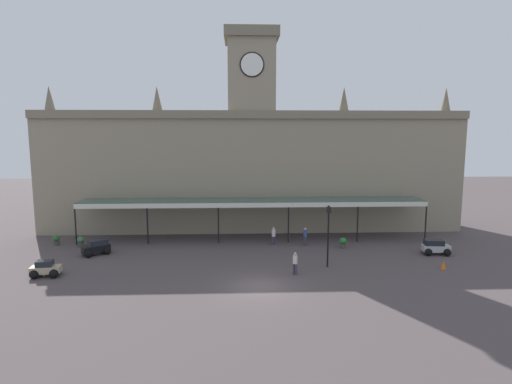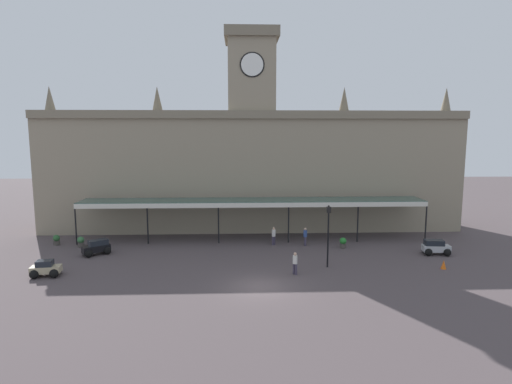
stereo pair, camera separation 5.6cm
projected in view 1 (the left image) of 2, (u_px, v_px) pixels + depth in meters
name	position (u px, v px, depth m)	size (l,w,h in m)	color
ground_plane	(260.00, 287.00, 28.53)	(140.00, 140.00, 0.00)	#4D4244
station_building	(251.00, 165.00, 45.56)	(43.87, 6.06, 20.73)	gray
entrance_canopy	(253.00, 201.00, 40.80)	(33.15, 3.26, 3.91)	#38564C
car_silver_estate	(435.00, 248.00, 36.15)	(2.33, 1.69, 1.27)	#B2B5BA
car_beige_sedan	(46.00, 270.00, 30.62)	(2.14, 1.67, 1.19)	tan
car_black_estate	(96.00, 248.00, 36.07)	(2.42, 2.28, 1.27)	black
pedestrian_near_entrance	(295.00, 262.00, 31.00)	(0.34, 0.34, 1.67)	#3F384C
pedestrian_crossing_forecourt	(274.00, 235.00, 39.14)	(0.34, 0.34, 1.67)	#3F384C
pedestrian_beside_cars	(305.00, 236.00, 38.97)	(0.34, 0.39, 1.67)	#3F384C
victorian_lamppost	(328.00, 229.00, 32.40)	(0.30, 0.30, 4.87)	black
traffic_cone	(443.00, 264.00, 32.36)	(0.40, 0.40, 0.68)	orange
planter_forecourt_centre	(343.00, 243.00, 38.17)	(0.60, 0.60, 0.96)	#47423D
planter_near_kerb	(56.00, 240.00, 39.14)	(0.60, 0.60, 0.96)	#47423D
planter_by_canopy	(81.00, 242.00, 38.49)	(0.60, 0.60, 0.96)	#47423D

